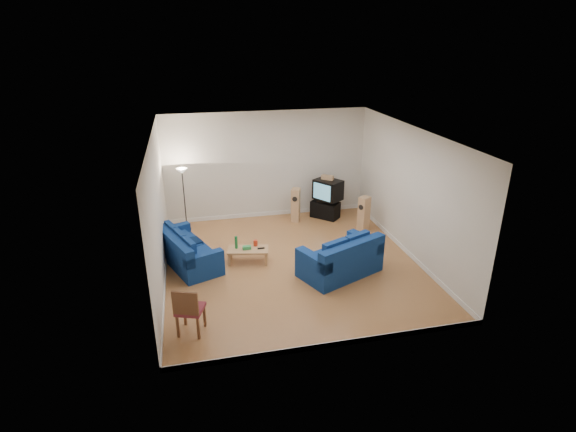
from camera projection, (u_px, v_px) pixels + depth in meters
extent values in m
cube|color=brown|center=(292.00, 264.00, 10.97)|extent=(6.00, 6.50, 0.01)
cube|color=white|center=(292.00, 133.00, 9.76)|extent=(6.00, 6.50, 0.01)
cube|color=silver|center=(267.00, 165.00, 13.30)|extent=(6.00, 0.01, 3.20)
cube|color=silver|center=(337.00, 269.00, 7.43)|extent=(6.00, 0.01, 3.20)
cube|color=silver|center=(158.00, 213.00, 9.74)|extent=(0.01, 6.50, 3.20)
cube|color=silver|center=(411.00, 193.00, 10.99)|extent=(0.01, 6.50, 3.20)
cube|color=white|center=(268.00, 214.00, 13.87)|extent=(6.00, 0.02, 0.12)
cube|color=white|center=(333.00, 344.00, 8.02)|extent=(6.00, 0.02, 0.12)
cube|color=white|center=(165.00, 275.00, 10.32)|extent=(0.02, 6.50, 0.12)
cube|color=white|center=(404.00, 249.00, 11.56)|extent=(0.02, 6.50, 0.12)
cube|color=navy|center=(188.00, 255.00, 10.94)|extent=(1.64, 2.32, 0.41)
cube|color=navy|center=(173.00, 244.00, 10.60)|extent=(0.99, 2.06, 0.42)
cube|color=navy|center=(172.00, 230.00, 11.55)|extent=(0.93, 0.54, 0.23)
cube|color=navy|center=(204.00, 259.00, 10.09)|extent=(0.93, 0.54, 0.23)
cube|color=#061739|center=(193.00, 243.00, 10.90)|extent=(0.50, 0.50, 0.12)
cube|color=navy|center=(340.00, 264.00, 10.45)|extent=(2.10, 1.68, 0.46)
cube|color=navy|center=(353.00, 253.00, 9.99)|extent=(1.79, 0.96, 0.47)
cube|color=navy|center=(313.00, 260.00, 9.88)|extent=(0.63, 1.04, 0.26)
cube|color=navy|center=(365.00, 242.00, 10.76)|extent=(0.63, 1.04, 0.26)
cube|color=#061739|center=(335.00, 249.00, 10.45)|extent=(0.57, 0.57, 0.13)
cube|color=tan|center=(248.00, 250.00, 10.93)|extent=(1.06, 0.68, 0.05)
cube|color=tan|center=(229.00, 260.00, 10.81)|extent=(0.07, 0.07, 0.31)
cube|color=tan|center=(231.00, 253.00, 11.17)|extent=(0.07, 0.07, 0.31)
cube|color=tan|center=(266.00, 260.00, 10.83)|extent=(0.07, 0.07, 0.31)
cube|color=tan|center=(266.00, 252.00, 11.19)|extent=(0.07, 0.07, 0.31)
cylinder|color=#197233|center=(236.00, 242.00, 10.89)|extent=(0.09, 0.09, 0.31)
cube|color=green|center=(247.00, 248.00, 10.89)|extent=(0.20, 0.11, 0.08)
cylinder|color=red|center=(256.00, 243.00, 11.06)|extent=(0.14, 0.14, 0.14)
cube|color=black|center=(261.00, 248.00, 10.93)|extent=(0.17, 0.06, 0.02)
cube|color=black|center=(325.00, 210.00, 13.66)|extent=(0.91, 0.90, 0.50)
cube|color=black|center=(325.00, 200.00, 13.57)|extent=(0.56, 0.53, 0.10)
cube|color=black|center=(328.00, 190.00, 13.39)|extent=(0.91, 0.96, 0.60)
cube|color=teal|center=(322.00, 192.00, 13.19)|extent=(0.37, 0.52, 0.48)
cube|color=tan|center=(328.00, 177.00, 13.31)|extent=(0.37, 0.34, 0.13)
cube|color=tan|center=(296.00, 205.00, 13.30)|extent=(0.34, 0.37, 1.01)
cylinder|color=black|center=(295.00, 199.00, 13.07)|extent=(0.14, 0.08, 0.15)
cube|color=tan|center=(364.00, 214.00, 12.65)|extent=(0.38, 0.36, 1.01)
cylinder|color=black|center=(361.00, 207.00, 12.46)|extent=(0.10, 0.14, 0.15)
cylinder|color=black|center=(187.00, 229.00, 12.89)|extent=(0.23, 0.23, 0.03)
cylinder|color=black|center=(185.00, 201.00, 12.57)|extent=(0.03, 0.03, 1.70)
cone|color=white|center=(182.00, 171.00, 12.24)|extent=(0.31, 0.31, 0.14)
cube|color=brown|center=(178.00, 326.00, 8.22)|extent=(0.06, 0.06, 0.47)
cube|color=brown|center=(185.00, 314.00, 8.57)|extent=(0.06, 0.06, 0.47)
cube|color=brown|center=(198.00, 328.00, 8.17)|extent=(0.06, 0.06, 0.47)
cube|color=brown|center=(205.00, 316.00, 8.53)|extent=(0.06, 0.06, 0.47)
cube|color=maroon|center=(190.00, 309.00, 8.28)|extent=(0.61, 0.61, 0.06)
cube|color=brown|center=(185.00, 304.00, 7.98)|extent=(0.46, 0.20, 0.47)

